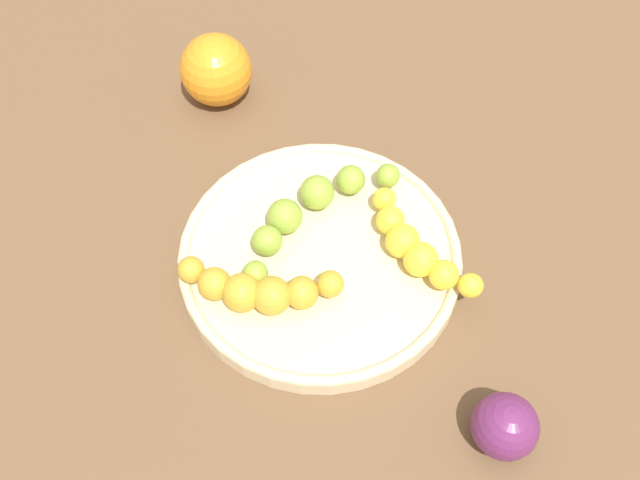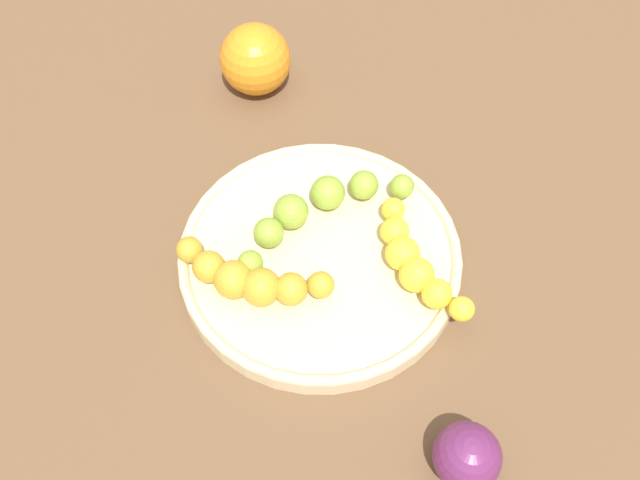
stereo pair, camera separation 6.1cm
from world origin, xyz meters
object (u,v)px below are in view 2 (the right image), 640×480
(banana_yellow, at_px, (414,262))
(orange_fruit, at_px, (255,59))
(plum_purple, at_px, (467,456))
(banana_spotted, at_px, (249,279))
(fruit_bowl, at_px, (320,256))
(banana_green, at_px, (316,207))

(banana_yellow, relative_size, orange_fruit, 1.75)
(banana_yellow, xyz_separation_m, plum_purple, (-0.08, -0.15, -0.01))
(banana_spotted, xyz_separation_m, plum_purple, (0.04, -0.22, -0.01))
(orange_fruit, bearing_deg, banana_spotted, -127.13)
(orange_fruit, bearing_deg, fruit_bowl, -112.32)
(fruit_bowl, distance_m, banana_green, 0.04)
(plum_purple, bearing_deg, banana_yellow, 60.70)
(orange_fruit, bearing_deg, banana_yellow, -98.04)
(banana_spotted, distance_m, banana_yellow, 0.14)
(banana_yellow, height_order, orange_fruit, orange_fruit)
(plum_purple, relative_size, orange_fruit, 0.68)
(fruit_bowl, relative_size, banana_spotted, 2.08)
(banana_green, relative_size, orange_fruit, 2.39)
(banana_green, height_order, orange_fruit, orange_fruit)
(fruit_bowl, xyz_separation_m, orange_fruit, (0.09, 0.22, 0.03))
(banana_spotted, height_order, banana_green, banana_spotted)
(banana_spotted, bearing_deg, banana_yellow, 114.22)
(fruit_bowl, relative_size, banana_yellow, 1.92)
(banana_yellow, distance_m, banana_green, 0.10)
(banana_green, relative_size, plum_purple, 3.49)
(fruit_bowl, xyz_separation_m, banana_spotted, (-0.07, 0.01, 0.02))
(plum_purple, bearing_deg, banana_green, 77.86)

